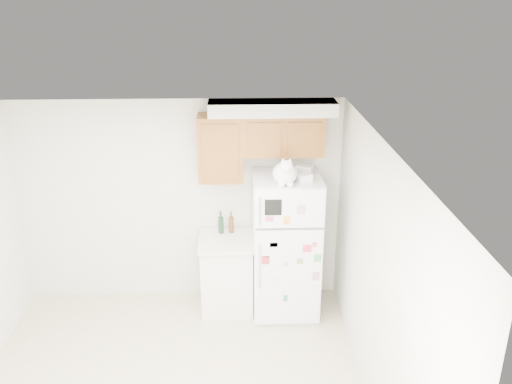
{
  "coord_description": "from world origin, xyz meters",
  "views": [
    {
      "loc": [
        0.69,
        -3.99,
        3.74
      ],
      "look_at": [
        0.89,
        1.55,
        1.55
      ],
      "focal_mm": 38.0,
      "sensor_mm": 36.0,
      "label": 1
    }
  ],
  "objects_px": {
    "cat": "(285,173)",
    "bottle_green": "(221,222)",
    "storage_box_back": "(304,170)",
    "refrigerator": "(286,246)",
    "storage_box_front": "(304,178)",
    "bottle_amber": "(231,222)",
    "base_counter": "(227,273)"
  },
  "relations": [
    {
      "from": "refrigerator",
      "to": "bottle_green",
      "type": "relative_size",
      "value": 6.13
    },
    {
      "from": "base_counter",
      "to": "storage_box_back",
      "type": "bearing_deg",
      "value": 1.9
    },
    {
      "from": "bottle_amber",
      "to": "refrigerator",
      "type": "bearing_deg",
      "value": -20.76
    },
    {
      "from": "base_counter",
      "to": "refrigerator",
      "type": "bearing_deg",
      "value": -6.1
    },
    {
      "from": "cat",
      "to": "bottle_green",
      "type": "distance_m",
      "value": 1.13
    },
    {
      "from": "base_counter",
      "to": "storage_box_back",
      "type": "distance_m",
      "value": 1.56
    },
    {
      "from": "storage_box_back",
      "to": "cat",
      "type": "bearing_deg",
      "value": -107.08
    },
    {
      "from": "refrigerator",
      "to": "storage_box_back",
      "type": "xyz_separation_m",
      "value": [
        0.2,
        0.1,
        0.9
      ]
    },
    {
      "from": "storage_box_front",
      "to": "bottle_amber",
      "type": "distance_m",
      "value": 1.13
    },
    {
      "from": "storage_box_back",
      "to": "bottle_green",
      "type": "bearing_deg",
      "value": -167.1
    },
    {
      "from": "bottle_green",
      "to": "bottle_amber",
      "type": "bearing_deg",
      "value": 4.87
    },
    {
      "from": "storage_box_front",
      "to": "bottle_amber",
      "type": "relative_size",
      "value": 0.56
    },
    {
      "from": "base_counter",
      "to": "storage_box_front",
      "type": "relative_size",
      "value": 6.13
    },
    {
      "from": "cat",
      "to": "bottle_amber",
      "type": "xyz_separation_m",
      "value": [
        -0.59,
        0.45,
        -0.77
      ]
    },
    {
      "from": "refrigerator",
      "to": "storage_box_front",
      "type": "xyz_separation_m",
      "value": [
        0.17,
        -0.15,
        0.89
      ]
    },
    {
      "from": "refrigerator",
      "to": "storage_box_back",
      "type": "relative_size",
      "value": 9.44
    },
    {
      "from": "base_counter",
      "to": "bottle_amber",
      "type": "height_order",
      "value": "bottle_amber"
    },
    {
      "from": "refrigerator",
      "to": "cat",
      "type": "height_order",
      "value": "cat"
    },
    {
      "from": "storage_box_front",
      "to": "storage_box_back",
      "type": "bearing_deg",
      "value": 63.45
    },
    {
      "from": "storage_box_back",
      "to": "bottle_green",
      "type": "relative_size",
      "value": 0.65
    },
    {
      "from": "cat",
      "to": "bottle_green",
      "type": "relative_size",
      "value": 1.71
    },
    {
      "from": "bottle_green",
      "to": "base_counter",
      "type": "bearing_deg",
      "value": -67.25
    },
    {
      "from": "cat",
      "to": "refrigerator",
      "type": "bearing_deg",
      "value": 78.03
    },
    {
      "from": "storage_box_back",
      "to": "refrigerator",
      "type": "bearing_deg",
      "value": -131.71
    },
    {
      "from": "storage_box_front",
      "to": "bottle_amber",
      "type": "xyz_separation_m",
      "value": [
        -0.8,
        0.39,
        -0.69
      ]
    },
    {
      "from": "storage_box_back",
      "to": "storage_box_front",
      "type": "xyz_separation_m",
      "value": [
        -0.03,
        -0.25,
        -0.01
      ]
    },
    {
      "from": "storage_box_front",
      "to": "bottle_green",
      "type": "distance_m",
      "value": 1.21
    },
    {
      "from": "refrigerator",
      "to": "bottle_green",
      "type": "xyz_separation_m",
      "value": [
        -0.76,
        0.23,
        0.21
      ]
    },
    {
      "from": "base_counter",
      "to": "storage_box_front",
      "type": "distance_m",
      "value": 1.56
    },
    {
      "from": "refrigerator",
      "to": "storage_box_back",
      "type": "distance_m",
      "value": 0.93
    },
    {
      "from": "cat",
      "to": "storage_box_back",
      "type": "bearing_deg",
      "value": 52.41
    },
    {
      "from": "base_counter",
      "to": "storage_box_back",
      "type": "xyz_separation_m",
      "value": [
        0.89,
        0.03,
        1.29
      ]
    }
  ]
}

